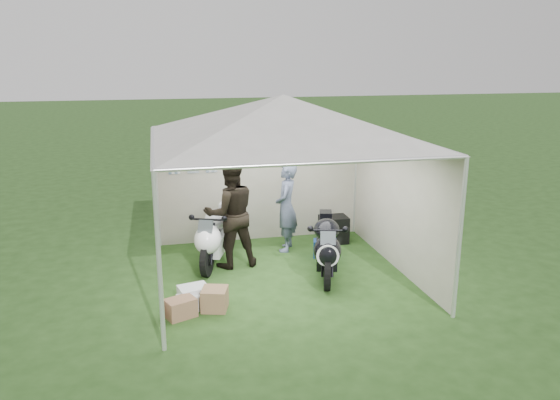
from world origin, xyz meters
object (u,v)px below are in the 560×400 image
(crate_0, at_px, (194,295))
(equipment_box, at_px, (334,229))
(paddock_stand, at_px, (325,248))
(crate_1, at_px, (215,299))
(motorcycle_white, at_px, (215,234))
(crate_2, at_px, (189,303))
(canopy_tent, at_px, (283,122))
(person_dark_jacket, at_px, (230,213))
(person_blue_jacket, at_px, (286,207))
(motorcycle_black, at_px, (327,245))
(crate_3, at_px, (181,308))

(crate_0, bearing_deg, equipment_box, 37.30)
(paddock_stand, relative_size, crate_1, 1.17)
(motorcycle_white, xyz_separation_m, crate_2, (-0.58, -1.76, -0.43))
(paddock_stand, bearing_deg, canopy_tent, -144.66)
(equipment_box, bearing_deg, person_dark_jacket, -159.80)
(person_dark_jacket, xyz_separation_m, crate_0, (-0.76, -1.42, -0.81))
(canopy_tent, xyz_separation_m, person_dark_jacket, (-0.78, 0.62, -1.62))
(person_dark_jacket, height_order, crate_1, person_dark_jacket)
(motorcycle_white, relative_size, person_blue_jacket, 1.13)
(paddock_stand, xyz_separation_m, crate_1, (-2.21, -1.71, 0.00))
(motorcycle_white, bearing_deg, motorcycle_black, -8.66)
(motorcycle_black, xyz_separation_m, crate_0, (-2.25, -0.62, -0.40))
(equipment_box, relative_size, crate_1, 1.47)
(crate_0, xyz_separation_m, crate_1, (0.29, -0.23, 0.02))
(crate_0, relative_size, crate_2, 1.37)
(person_dark_jacket, height_order, crate_2, person_dark_jacket)
(paddock_stand, bearing_deg, motorcycle_black, -106.06)
(motorcycle_black, bearing_deg, crate_1, -140.41)
(person_blue_jacket, relative_size, equipment_box, 3.19)
(paddock_stand, relative_size, person_dark_jacket, 0.22)
(crate_2, bearing_deg, motorcycle_black, 18.80)
(person_blue_jacket, distance_m, crate_1, 2.83)
(equipment_box, xyz_separation_m, crate_1, (-2.61, -2.44, -0.10))
(motorcycle_black, xyz_separation_m, crate_2, (-2.33, -0.79, -0.42))
(person_dark_jacket, xyz_separation_m, crate_1, (-0.47, -1.66, -0.79))
(motorcycle_black, distance_m, crate_1, 2.17)
(paddock_stand, height_order, crate_2, paddock_stand)
(person_dark_jacket, xyz_separation_m, crate_2, (-0.84, -1.59, -0.84))
(paddock_stand, height_order, person_blue_jacket, person_blue_jacket)
(canopy_tent, distance_m, crate_2, 3.10)
(motorcycle_white, bearing_deg, person_blue_jacket, 36.85)
(motorcycle_white, distance_m, crate_0, 1.71)
(paddock_stand, xyz_separation_m, person_dark_jacket, (-1.73, -0.05, 0.80))
(motorcycle_white, xyz_separation_m, crate_0, (-0.50, -1.58, -0.41))
(canopy_tent, xyz_separation_m, person_blue_jacket, (0.35, 1.20, -1.73))
(person_blue_jacket, xyz_separation_m, equipment_box, (1.01, 0.21, -0.58))
(motorcycle_black, height_order, person_blue_jacket, person_blue_jacket)
(motorcycle_white, xyz_separation_m, equipment_box, (2.40, 0.63, -0.28))
(crate_2, relative_size, crate_3, 0.76)
(crate_0, height_order, crate_2, crate_0)
(motorcycle_black, bearing_deg, crate_2, -145.14)
(person_dark_jacket, height_order, crate_0, person_dark_jacket)
(paddock_stand, bearing_deg, person_dark_jacket, -178.25)
(motorcycle_black, distance_m, paddock_stand, 0.97)
(equipment_box, bearing_deg, crate_1, -136.95)
(motorcycle_black, height_order, person_dark_jacket, person_dark_jacket)
(crate_1, relative_size, crate_3, 0.88)
(equipment_box, bearing_deg, motorcycle_black, -112.39)
(person_blue_jacket, bearing_deg, crate_1, -14.33)
(person_dark_jacket, relative_size, crate_3, 4.69)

